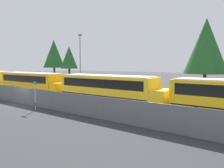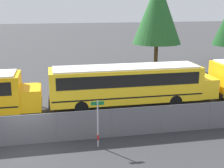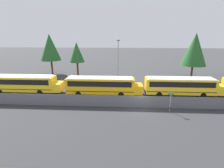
{
  "view_description": "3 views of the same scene",
  "coord_description": "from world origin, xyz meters",
  "px_view_note": "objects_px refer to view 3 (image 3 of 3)",
  "views": [
    {
      "loc": [
        21.17,
        -12.42,
        4.12
      ],
      "look_at": [
        7.0,
        6.15,
        2.07
      ],
      "focal_mm": 35.0,
      "sensor_mm": 36.0,
      "label": 1
    },
    {
      "loc": [
        1.42,
        -16.38,
        7.63
      ],
      "look_at": [
        5.88,
        5.81,
        1.63
      ],
      "focal_mm": 50.0,
      "sensor_mm": 36.0,
      "label": 2
    },
    {
      "loc": [
        -2.72,
        -22.85,
        10.17
      ],
      "look_at": [
        -4.3,
        4.55,
        2.05
      ],
      "focal_mm": 28.0,
      "sensor_mm": 36.0,
      "label": 3
    }
  ],
  "objects_px": {
    "school_bus_0": "(24,83)",
    "tree_1": "(77,52)",
    "street_sign": "(170,102)",
    "tree_2": "(195,49)",
    "tree_3": "(50,47)",
    "school_bus_2": "(181,85)",
    "school_bus_1": "(102,85)",
    "light_pole": "(118,61)"
  },
  "relations": [
    {
      "from": "street_sign",
      "to": "tree_1",
      "type": "height_order",
      "value": "tree_1"
    },
    {
      "from": "school_bus_1",
      "to": "tree_3",
      "type": "xyz_separation_m",
      "value": [
        -14.48,
        15.07,
        4.86
      ]
    },
    {
      "from": "street_sign",
      "to": "tree_3",
      "type": "relative_size",
      "value": 0.27
    },
    {
      "from": "street_sign",
      "to": "tree_3",
      "type": "bearing_deg",
      "value": 139.05
    },
    {
      "from": "school_bus_1",
      "to": "tree_2",
      "type": "height_order",
      "value": "tree_2"
    },
    {
      "from": "tree_1",
      "to": "school_bus_0",
      "type": "bearing_deg",
      "value": -115.12
    },
    {
      "from": "school_bus_2",
      "to": "school_bus_0",
      "type": "bearing_deg",
      "value": -179.78
    },
    {
      "from": "street_sign",
      "to": "light_pole",
      "type": "xyz_separation_m",
      "value": [
        -7.22,
        12.78,
        3.39
      ]
    },
    {
      "from": "school_bus_2",
      "to": "tree_1",
      "type": "xyz_separation_m",
      "value": [
        -20.59,
        12.97,
        3.83
      ]
    },
    {
      "from": "street_sign",
      "to": "school_bus_0",
      "type": "bearing_deg",
      "value": 164.88
    },
    {
      "from": "school_bus_2",
      "to": "tree_2",
      "type": "relative_size",
      "value": 1.25
    },
    {
      "from": "street_sign",
      "to": "tree_3",
      "type": "distance_m",
      "value": 32.48
    },
    {
      "from": "street_sign",
      "to": "tree_1",
      "type": "bearing_deg",
      "value": 131.58
    },
    {
      "from": "tree_1",
      "to": "tree_3",
      "type": "bearing_deg",
      "value": 166.92
    },
    {
      "from": "school_bus_1",
      "to": "light_pole",
      "type": "relative_size",
      "value": 1.44
    },
    {
      "from": "school_bus_0",
      "to": "tree_2",
      "type": "height_order",
      "value": "tree_2"
    },
    {
      "from": "tree_2",
      "to": "tree_3",
      "type": "distance_m",
      "value": 34.05
    },
    {
      "from": "light_pole",
      "to": "tree_3",
      "type": "distance_m",
      "value": 18.97
    },
    {
      "from": "school_bus_2",
      "to": "tree_1",
      "type": "bearing_deg",
      "value": 147.79
    },
    {
      "from": "tree_2",
      "to": "school_bus_2",
      "type": "bearing_deg",
      "value": -117.11
    },
    {
      "from": "tree_1",
      "to": "school_bus_2",
      "type": "bearing_deg",
      "value": -32.21
    },
    {
      "from": "school_bus_1",
      "to": "tree_2",
      "type": "xyz_separation_m",
      "value": [
        19.5,
        12.9,
        4.74
      ]
    },
    {
      "from": "street_sign",
      "to": "tree_2",
      "type": "height_order",
      "value": "tree_2"
    },
    {
      "from": "tree_2",
      "to": "tree_3",
      "type": "xyz_separation_m",
      "value": [
        -33.98,
        2.17,
        0.11
      ]
    },
    {
      "from": "school_bus_0",
      "to": "street_sign",
      "type": "distance_m",
      "value": 24.16
    },
    {
      "from": "light_pole",
      "to": "school_bus_2",
      "type": "bearing_deg",
      "value": -30.97
    },
    {
      "from": "school_bus_1",
      "to": "tree_2",
      "type": "distance_m",
      "value": 23.86
    },
    {
      "from": "tree_3",
      "to": "light_pole",
      "type": "bearing_deg",
      "value": -25.84
    },
    {
      "from": "school_bus_0",
      "to": "light_pole",
      "type": "relative_size",
      "value": 1.44
    },
    {
      "from": "street_sign",
      "to": "tree_2",
      "type": "distance_m",
      "value": 21.84
    },
    {
      "from": "school_bus_2",
      "to": "tree_3",
      "type": "height_order",
      "value": "tree_3"
    },
    {
      "from": "school_bus_1",
      "to": "school_bus_2",
      "type": "bearing_deg",
      "value": 2.03
    },
    {
      "from": "school_bus_0",
      "to": "light_pole",
      "type": "height_order",
      "value": "light_pole"
    },
    {
      "from": "school_bus_2",
      "to": "tree_2",
      "type": "height_order",
      "value": "tree_2"
    },
    {
      "from": "school_bus_0",
      "to": "tree_1",
      "type": "relative_size",
      "value": 1.58
    },
    {
      "from": "tree_1",
      "to": "light_pole",
      "type": "bearing_deg",
      "value": -33.49
    },
    {
      "from": "tree_1",
      "to": "tree_2",
      "type": "xyz_separation_m",
      "value": [
        26.96,
        -0.53,
        0.92
      ]
    },
    {
      "from": "light_pole",
      "to": "tree_3",
      "type": "relative_size",
      "value": 0.89
    },
    {
      "from": "school_bus_0",
      "to": "school_bus_1",
      "type": "height_order",
      "value": "same"
    },
    {
      "from": "school_bus_1",
      "to": "street_sign",
      "type": "xyz_separation_m",
      "value": [
        9.73,
        -5.94,
        -0.4
      ]
    },
    {
      "from": "light_pole",
      "to": "tree_1",
      "type": "distance_m",
      "value": 11.98
    },
    {
      "from": "tree_2",
      "to": "street_sign",
      "type": "bearing_deg",
      "value": -117.41
    }
  ]
}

